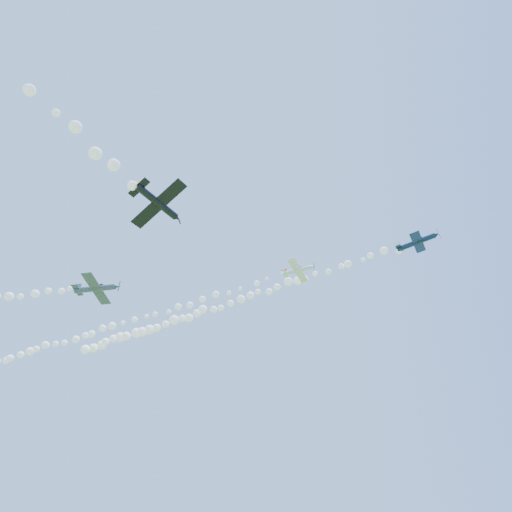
% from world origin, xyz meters
% --- Properties ---
extents(plane_white, '(6.63, 7.04, 2.43)m').
position_xyz_m(plane_white, '(8.53, 7.57, 50.89)').
color(plane_white, white).
extents(smoke_trail_white, '(83.41, 27.68, 2.85)m').
position_xyz_m(smoke_trail_white, '(-35.02, 21.15, 50.60)').
color(smoke_trail_white, white).
extents(plane_navy, '(7.86, 8.22, 2.54)m').
position_xyz_m(plane_navy, '(30.10, 4.87, 52.40)').
color(plane_navy, '#0D1B3A').
extents(smoke_trail_navy, '(75.41, 28.94, 3.08)m').
position_xyz_m(smoke_trail_navy, '(-9.75, 19.18, 52.17)').
color(smoke_trail_navy, white).
extents(plane_grey, '(7.83, 8.17, 2.12)m').
position_xyz_m(plane_grey, '(-22.91, -5.30, 41.41)').
color(plane_grey, '#374050').
extents(plane_black, '(6.24, 6.27, 2.71)m').
position_xyz_m(plane_black, '(-3.56, -27.70, 34.06)').
color(plane_black, black).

